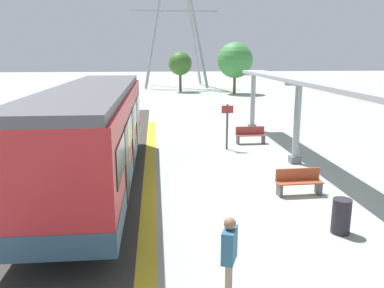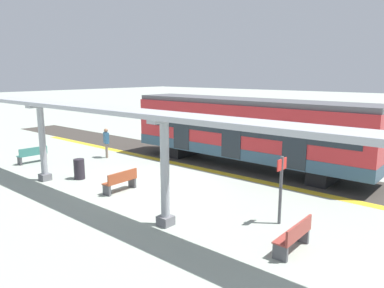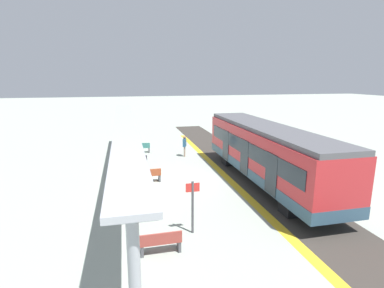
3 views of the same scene
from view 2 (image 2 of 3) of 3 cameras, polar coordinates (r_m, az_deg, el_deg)
name	(u,v)px [view 2 (image 2 of 3)]	position (r m, az deg, el deg)	size (l,w,h in m)	color
ground_plane	(154,182)	(16.20, -5.95, -6.01)	(176.00, 176.00, 0.00)	#98A295
tactile_edge_strip	(200,168)	(18.43, 1.20, -3.84)	(0.47, 28.79, 0.01)	gold
trackbed	(221,162)	(19.84, 4.57, -2.80)	(3.20, 40.79, 0.01)	#38332D
train_near_carriage	(246,131)	(18.64, 8.44, 1.95)	(2.65, 12.98, 3.48)	red
canopy_pillar_second	(42,143)	(17.33, -22.40, 0.21)	(1.10, 0.44, 3.40)	slate
canopy_pillar_third	(165,172)	(11.25, -4.27, -4.46)	(1.10, 0.44, 3.40)	slate
canopy_beam	(92,108)	(13.74, -15.38, 5.43)	(1.20, 23.28, 0.16)	#A8AAB2
bench_near_end	(33,155)	(21.26, -23.71, -1.56)	(1.52, 0.51, 0.86)	#34756D
bench_mid_platform	(121,181)	(15.06, -11.09, -5.72)	(1.52, 0.50, 0.86)	#984124
bench_far_end	(295,236)	(10.39, 15.78, -13.71)	(1.51, 0.46, 0.86)	#973A32
trash_bin	(79,169)	(17.29, -17.26, -3.77)	(0.48, 0.48, 0.92)	#28222B
platform_info_sign	(281,184)	(11.77, 13.77, -6.05)	(0.56, 0.10, 2.20)	#4C4C51
passenger_waiting_near_edge	(106,140)	(21.13, -13.30, 0.69)	(0.38, 0.53, 1.68)	gray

